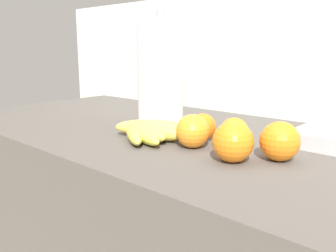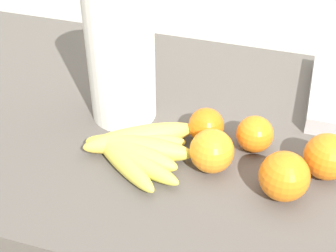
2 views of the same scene
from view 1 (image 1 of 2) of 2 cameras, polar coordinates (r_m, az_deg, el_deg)
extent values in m
cube|color=silver|center=(1.24, 21.71, -10.74)|extent=(2.39, 0.06, 1.30)
ellipsoid|color=#D6C84C|center=(0.86, -5.39, -1.29)|extent=(0.16, 0.13, 0.03)
ellipsoid|color=#D8D34C|center=(0.86, -4.37, -1.25)|extent=(0.20, 0.10, 0.03)
ellipsoid|color=#E9CF4C|center=(0.87, -3.95, -0.90)|extent=(0.18, 0.07, 0.04)
ellipsoid|color=#DECF4C|center=(0.88, -2.98, -0.71)|extent=(0.19, 0.06, 0.04)
ellipsoid|color=#DECC4C|center=(0.89, -2.83, -0.67)|extent=(0.18, 0.09, 0.04)
ellipsoid|color=#E7C74C|center=(0.90, -2.04, -0.35)|extent=(0.20, 0.15, 0.04)
sphere|color=orange|center=(0.80, 3.90, -0.81)|extent=(0.08, 0.08, 0.08)
sphere|color=orange|center=(0.71, 10.17, -2.47)|extent=(0.08, 0.08, 0.08)
sphere|color=orange|center=(0.74, 17.16, -2.31)|extent=(0.08, 0.08, 0.08)
sphere|color=orange|center=(0.87, 5.49, -0.13)|extent=(0.06, 0.06, 0.06)
sphere|color=orange|center=(0.82, 10.35, -0.95)|extent=(0.07, 0.07, 0.07)
cylinder|color=white|center=(0.99, -1.19, 7.82)|extent=(0.12, 0.12, 0.28)
cylinder|color=gray|center=(0.99, -1.19, 8.69)|extent=(0.02, 0.02, 0.31)
camera|label=2|loc=(0.52, -58.23, 50.70)|focal=52.37mm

